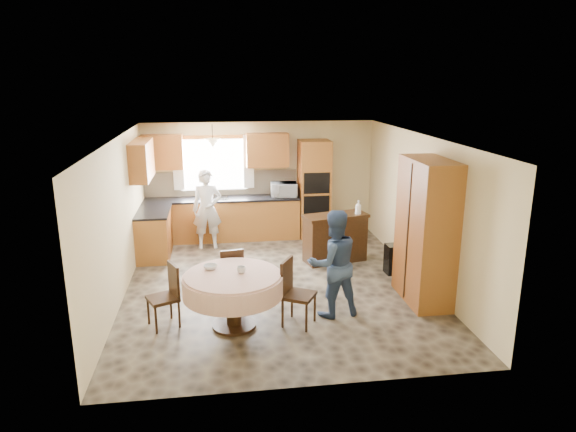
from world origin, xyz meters
The scene contains 36 objects.
floor centered at (0.00, 0.00, 0.00)m, with size 5.00×6.00×0.01m, color #6F624D.
ceiling centered at (0.00, 0.00, 2.50)m, with size 5.00×6.00×0.01m, color white.
wall_back centered at (0.00, 3.00, 1.25)m, with size 5.00×0.02×2.50m, color #D1BC86.
wall_front centered at (0.00, -3.00, 1.25)m, with size 5.00×0.02×2.50m, color #D1BC86.
wall_left centered at (-2.50, 0.00, 1.25)m, with size 0.02×6.00×2.50m, color #D1BC86.
wall_right centered at (2.50, 0.00, 1.25)m, with size 0.02×6.00×2.50m, color #D1BC86.
window centered at (-1.00, 2.98, 1.60)m, with size 1.40×0.03×1.10m, color white.
curtain_left centered at (-1.75, 2.93, 1.65)m, with size 0.22×0.02×1.15m, color white.
curtain_right centered at (-0.25, 2.93, 1.65)m, with size 0.22×0.02×1.15m, color white.
base_cab_back centered at (-0.85, 2.70, 0.44)m, with size 3.30×0.60×0.88m, color #BD7B32.
counter_back centered at (-0.85, 2.70, 0.90)m, with size 3.30×0.64×0.04m, color black.
base_cab_left centered at (-2.20, 1.80, 0.44)m, with size 0.60×1.20×0.88m, color #BD7B32.
counter_left centered at (-2.20, 1.80, 0.90)m, with size 0.64×1.20×0.04m, color black.
backsplash centered at (-0.85, 2.99, 1.18)m, with size 3.30×0.02×0.55m, color tan.
wall_cab_left centered at (-2.05, 2.83, 1.91)m, with size 0.85×0.33×0.72m, color #B4622D.
wall_cab_right centered at (0.15, 2.83, 1.91)m, with size 0.90×0.33×0.72m, color #B4622D.
wall_cab_side centered at (-2.33, 1.80, 1.91)m, with size 0.33×1.20×0.72m, color #B4622D.
oven_tower centered at (1.15, 2.69, 1.06)m, with size 0.66×0.62×2.12m, color #BD7B32.
oven_upper centered at (1.15, 2.38, 1.25)m, with size 0.56×0.01×0.45m, color black.
oven_lower centered at (1.15, 2.38, 0.75)m, with size 0.56×0.01×0.45m, color black.
pendant centered at (-1.00, 2.50, 2.12)m, with size 0.36×0.36×0.18m, color beige.
sideboard centered at (1.25, 1.02, 0.43)m, with size 1.21×0.50×0.86m, color #3C2210.
space_heater centered at (2.20, 0.24, 0.27)m, with size 0.39×0.27×0.54m, color black.
cupboard centered at (2.22, -0.90, 1.13)m, with size 0.59×1.18×2.25m, color #BD7B32.
dining_table centered at (-0.78, -1.41, 0.62)m, with size 1.40×1.40×0.80m.
chair_left centered at (-1.70, -1.22, 0.50)m, with size 0.52×0.52×0.90m.
chair_back centered at (-0.77, -0.55, 0.49)m, with size 0.43×0.43×0.89m.
chair_right centered at (0.08, -1.43, 0.53)m, with size 0.57×0.57×0.96m.
framed_picture centered at (2.47, 0.37, 1.53)m, with size 0.06×0.63×0.52m.
microwave centered at (0.48, 2.65, 1.07)m, with size 0.55×0.37×0.30m, color silver.
person_sink centered at (-1.16, 2.17, 0.82)m, with size 0.60×0.39×1.63m, color silver.
person_dining centered at (0.69, -1.22, 0.80)m, with size 0.78×0.61×1.61m, color #334970.
bowl_sideboard centered at (0.87, 1.02, 0.89)m, with size 0.22×0.22×0.05m, color #B2B2B2.
bottle_sideboard centered at (1.68, 1.02, 1.02)m, with size 0.12×0.12×0.32m, color silver.
cup_table centered at (-0.66, -1.39, 0.85)m, with size 0.12×0.12×0.10m, color #B2B2B2.
bowl_table centered at (-1.08, -1.18, 0.83)m, with size 0.19×0.19×0.06m, color #B2B2B2.
Camera 1 is at (-0.95, -8.07, 3.44)m, focal length 32.00 mm.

